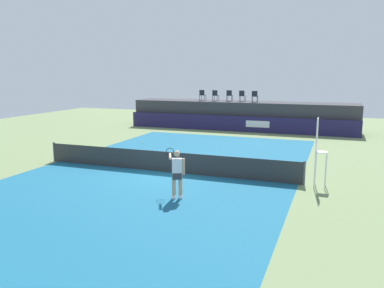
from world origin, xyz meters
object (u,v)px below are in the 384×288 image
at_px(spectator_chair_far_left, 202,95).
at_px(net_post_far, 304,173).
at_px(tennis_player, 177,172).
at_px(tennis_ball, 142,143).
at_px(umpire_chair, 319,148).
at_px(spectator_chair_center, 229,95).
at_px(net_post_near, 54,152).
at_px(spectator_chair_right, 242,95).
at_px(spectator_chair_far_right, 255,96).
at_px(spectator_chair_left, 215,95).

xyz_separation_m(spectator_chair_far_left, net_post_far, (9.57, -15.19, -2.19)).
bearing_deg(tennis_player, net_post_far, 38.58).
bearing_deg(tennis_ball, umpire_chair, -29.36).
bearing_deg(spectator_chair_far_left, umpire_chair, -56.40).
bearing_deg(net_post_far, spectator_chair_far_left, 122.23).
relative_size(tennis_player, tennis_ball, 26.03).
xyz_separation_m(spectator_chair_center, umpire_chair, (7.81, -15.39, -1.11)).
relative_size(net_post_near, tennis_player, 0.56).
height_order(spectator_chair_far_left, spectator_chair_right, same).
height_order(net_post_near, tennis_player, tennis_player).
relative_size(spectator_chair_far_left, net_post_far, 0.89).
relative_size(spectator_chair_far_right, tennis_player, 0.50).
xyz_separation_m(spectator_chair_left, tennis_player, (4.24, -18.47, -1.73)).
bearing_deg(tennis_player, spectator_chair_center, 99.44).
distance_m(spectator_chair_far_left, tennis_ball, 9.36).
height_order(spectator_chair_far_left, net_post_far, spectator_chair_far_left).
bearing_deg(tennis_ball, net_post_far, -30.54).
relative_size(net_post_far, tennis_player, 0.56).
distance_m(spectator_chair_far_left, umpire_chair, 18.26).
xyz_separation_m(spectator_chair_left, spectator_chair_right, (2.22, 0.15, 0.00)).
distance_m(spectator_chair_far_left, net_post_far, 18.09).
height_order(net_post_near, net_post_far, same).
height_order(net_post_far, tennis_player, tennis_player).
height_order(spectator_chair_far_right, tennis_ball, spectator_chair_far_right).
height_order(spectator_chair_left, net_post_far, spectator_chair_left).
bearing_deg(spectator_chair_far_left, spectator_chair_center, 5.23).
distance_m(spectator_chair_left, spectator_chair_far_right, 3.32).
xyz_separation_m(net_post_near, tennis_player, (8.22, -3.34, 0.46)).
relative_size(spectator_chair_left, tennis_player, 0.50).
relative_size(spectator_chair_right, umpire_chair, 0.32).
distance_m(net_post_far, tennis_player, 5.37).
distance_m(spectator_chair_left, net_post_far, 17.46).
distance_m(net_post_far, tennis_ball, 12.34).
relative_size(spectator_chair_far_right, net_post_far, 0.89).
relative_size(spectator_chair_left, tennis_ball, 13.06).
height_order(tennis_player, tennis_ball, tennis_player).
xyz_separation_m(spectator_chair_left, net_post_near, (-3.97, -15.13, -2.19)).
distance_m(spectator_chair_right, tennis_player, 18.81).
xyz_separation_m(spectator_chair_center, spectator_chair_right, (1.09, -0.11, 0.00)).
bearing_deg(tennis_ball, spectator_chair_right, 63.89).
xyz_separation_m(net_post_near, tennis_ball, (1.78, 6.27, -0.46)).
relative_size(net_post_near, net_post_far, 1.00).
bearing_deg(tennis_player, spectator_chair_right, 96.20).
bearing_deg(spectator_chair_left, umpire_chair, -59.42).
height_order(umpire_chair, net_post_far, umpire_chair).
bearing_deg(net_post_near, spectator_chair_far_left, 79.46).
bearing_deg(spectator_chair_far_right, net_post_far, -71.14).
bearing_deg(tennis_ball, spectator_chair_far_right, 57.68).
xyz_separation_m(spectator_chair_left, spectator_chair_far_right, (3.31, -0.16, 0.00)).
bearing_deg(net_post_near, spectator_chair_right, 67.93).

